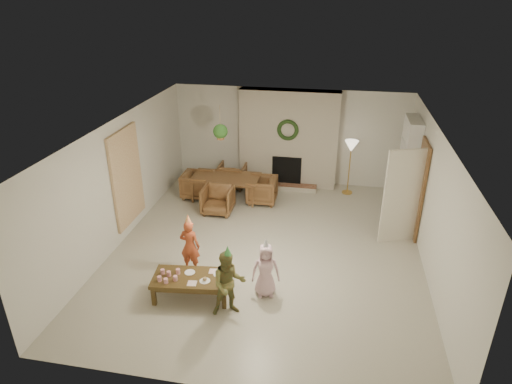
% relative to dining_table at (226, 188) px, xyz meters
% --- Properties ---
extents(floor, '(7.00, 7.00, 0.00)m').
position_rel_dining_table_xyz_m(floor, '(1.38, -2.08, -0.29)').
color(floor, '#B7B29E').
rests_on(floor, ground).
extents(ceiling, '(7.00, 7.00, 0.00)m').
position_rel_dining_table_xyz_m(ceiling, '(1.38, -2.08, 2.21)').
color(ceiling, white).
rests_on(ceiling, wall_back).
extents(wall_back, '(7.00, 0.00, 7.00)m').
position_rel_dining_table_xyz_m(wall_back, '(1.38, 1.42, 0.96)').
color(wall_back, silver).
rests_on(wall_back, floor).
extents(wall_front, '(7.00, 0.00, 7.00)m').
position_rel_dining_table_xyz_m(wall_front, '(1.38, -5.58, 0.96)').
color(wall_front, silver).
rests_on(wall_front, floor).
extents(wall_left, '(0.00, 7.00, 7.00)m').
position_rel_dining_table_xyz_m(wall_left, '(-1.62, -2.08, 0.96)').
color(wall_left, silver).
rests_on(wall_left, floor).
extents(wall_right, '(0.00, 7.00, 7.00)m').
position_rel_dining_table_xyz_m(wall_right, '(4.38, -2.08, 0.96)').
color(wall_right, silver).
rests_on(wall_right, floor).
extents(fireplace_mass, '(2.50, 0.40, 2.50)m').
position_rel_dining_table_xyz_m(fireplace_mass, '(1.38, 1.22, 0.96)').
color(fireplace_mass, '#592117').
rests_on(fireplace_mass, floor).
extents(fireplace_hearth, '(1.60, 0.30, 0.12)m').
position_rel_dining_table_xyz_m(fireplace_hearth, '(1.38, 0.87, -0.23)').
color(fireplace_hearth, '#5C2C19').
rests_on(fireplace_hearth, floor).
extents(fireplace_firebox, '(0.75, 0.12, 0.75)m').
position_rel_dining_table_xyz_m(fireplace_firebox, '(1.38, 1.04, 0.16)').
color(fireplace_firebox, black).
rests_on(fireplace_firebox, floor).
extents(fireplace_wreath, '(0.54, 0.10, 0.54)m').
position_rel_dining_table_xyz_m(fireplace_wreath, '(1.38, 0.99, 1.26)').
color(fireplace_wreath, '#1B3514').
rests_on(fireplace_wreath, fireplace_mass).
extents(floor_lamp_base, '(0.26, 0.26, 0.03)m').
position_rel_dining_table_xyz_m(floor_lamp_base, '(2.96, 0.92, -0.28)').
color(floor_lamp_base, gold).
rests_on(floor_lamp_base, floor).
extents(floor_lamp_post, '(0.03, 0.03, 1.25)m').
position_rel_dining_table_xyz_m(floor_lamp_post, '(2.96, 0.92, 0.36)').
color(floor_lamp_post, gold).
rests_on(floor_lamp_post, floor).
extents(floor_lamp_shade, '(0.33, 0.33, 0.28)m').
position_rel_dining_table_xyz_m(floor_lamp_shade, '(2.96, 0.92, 0.96)').
color(floor_lamp_shade, beige).
rests_on(floor_lamp_shade, floor_lamp_post).
extents(bookshelf_carcass, '(0.30, 1.00, 2.20)m').
position_rel_dining_table_xyz_m(bookshelf_carcass, '(4.22, 0.22, 0.81)').
color(bookshelf_carcass, white).
rests_on(bookshelf_carcass, floor).
extents(bookshelf_shelf_a, '(0.30, 0.92, 0.03)m').
position_rel_dining_table_xyz_m(bookshelf_shelf_a, '(4.20, 0.22, 0.16)').
color(bookshelf_shelf_a, white).
rests_on(bookshelf_shelf_a, bookshelf_carcass).
extents(bookshelf_shelf_b, '(0.30, 0.92, 0.03)m').
position_rel_dining_table_xyz_m(bookshelf_shelf_b, '(4.20, 0.22, 0.56)').
color(bookshelf_shelf_b, white).
rests_on(bookshelf_shelf_b, bookshelf_carcass).
extents(bookshelf_shelf_c, '(0.30, 0.92, 0.03)m').
position_rel_dining_table_xyz_m(bookshelf_shelf_c, '(4.20, 0.22, 0.96)').
color(bookshelf_shelf_c, white).
rests_on(bookshelf_shelf_c, bookshelf_carcass).
extents(bookshelf_shelf_d, '(0.30, 0.92, 0.03)m').
position_rel_dining_table_xyz_m(bookshelf_shelf_d, '(4.20, 0.22, 1.36)').
color(bookshelf_shelf_d, white).
rests_on(bookshelf_shelf_d, bookshelf_carcass).
extents(books_row_lower, '(0.20, 0.40, 0.24)m').
position_rel_dining_table_xyz_m(books_row_lower, '(4.18, 0.07, 0.30)').
color(books_row_lower, '#A1271D').
rests_on(books_row_lower, bookshelf_shelf_a).
extents(books_row_mid, '(0.20, 0.44, 0.24)m').
position_rel_dining_table_xyz_m(books_row_mid, '(4.18, 0.27, 0.70)').
color(books_row_mid, '#235B81').
rests_on(books_row_mid, bookshelf_shelf_b).
extents(books_row_upper, '(0.20, 0.36, 0.22)m').
position_rel_dining_table_xyz_m(books_row_upper, '(4.18, 0.12, 1.09)').
color(books_row_upper, '#B78627').
rests_on(books_row_upper, bookshelf_shelf_c).
extents(door_frame, '(0.05, 0.86, 2.04)m').
position_rel_dining_table_xyz_m(door_frame, '(4.34, -0.88, 0.73)').
color(door_frame, brown).
rests_on(door_frame, floor).
extents(door_leaf, '(0.77, 0.32, 2.00)m').
position_rel_dining_table_xyz_m(door_leaf, '(3.96, -1.26, 0.71)').
color(door_leaf, beige).
rests_on(door_leaf, floor).
extents(curtain_panel, '(0.06, 1.20, 2.00)m').
position_rel_dining_table_xyz_m(curtain_panel, '(-1.58, -1.88, 0.96)').
color(curtain_panel, beige).
rests_on(curtain_panel, wall_left).
extents(dining_table, '(1.65, 0.93, 0.58)m').
position_rel_dining_table_xyz_m(dining_table, '(0.00, 0.00, 0.00)').
color(dining_table, brown).
rests_on(dining_table, floor).
extents(dining_chair_near, '(0.69, 0.71, 0.64)m').
position_rel_dining_table_xyz_m(dining_chair_near, '(0.00, -0.72, 0.03)').
color(dining_chair_near, brown).
rests_on(dining_chair_near, floor).
extents(dining_chair_far, '(0.69, 0.71, 0.64)m').
position_rel_dining_table_xyz_m(dining_chair_far, '(-0.00, 0.72, 0.03)').
color(dining_chair_far, brown).
rests_on(dining_chair_far, floor).
extents(dining_chair_left, '(0.71, 0.69, 0.64)m').
position_rel_dining_table_xyz_m(dining_chair_left, '(-0.72, -0.00, 0.03)').
color(dining_chair_left, brown).
rests_on(dining_chair_left, floor).
extents(dining_chair_right, '(0.71, 0.69, 0.64)m').
position_rel_dining_table_xyz_m(dining_chair_right, '(0.90, 0.00, 0.03)').
color(dining_chair_right, brown).
rests_on(dining_chair_right, floor).
extents(hanging_plant_cord, '(0.01, 0.01, 0.70)m').
position_rel_dining_table_xyz_m(hanging_plant_cord, '(0.08, -0.58, 1.86)').
color(hanging_plant_cord, tan).
rests_on(hanging_plant_cord, ceiling).
extents(hanging_plant_pot, '(0.16, 0.16, 0.12)m').
position_rel_dining_table_xyz_m(hanging_plant_pot, '(0.08, -0.58, 1.51)').
color(hanging_plant_pot, '#955B30').
rests_on(hanging_plant_pot, hanging_plant_cord).
extents(hanging_plant_foliage, '(0.32, 0.32, 0.32)m').
position_rel_dining_table_xyz_m(hanging_plant_foliage, '(0.08, -0.58, 1.63)').
color(hanging_plant_foliage, '#23521B').
rests_on(hanging_plant_foliage, hanging_plant_pot).
extents(coffee_table_top, '(1.35, 0.79, 0.06)m').
position_rel_dining_table_xyz_m(coffee_table_top, '(0.38, -3.79, 0.08)').
color(coffee_table_top, '#4F3B1A').
rests_on(coffee_table_top, floor).
extents(coffee_table_apron, '(1.24, 0.68, 0.08)m').
position_rel_dining_table_xyz_m(coffee_table_apron, '(0.38, -3.79, 0.01)').
color(coffee_table_apron, '#4F3B1A').
rests_on(coffee_table_apron, floor).
extents(coffee_leg_fl, '(0.08, 0.08, 0.34)m').
position_rel_dining_table_xyz_m(coffee_leg_fl, '(-0.17, -4.12, -0.12)').
color(coffee_leg_fl, '#4F3B1A').
rests_on(coffee_leg_fl, floor).
extents(coffee_leg_fr, '(0.08, 0.08, 0.34)m').
position_rel_dining_table_xyz_m(coffee_leg_fr, '(0.99, -3.99, -0.12)').
color(coffee_leg_fr, '#4F3B1A').
rests_on(coffee_leg_fr, floor).
extents(coffee_leg_bl, '(0.08, 0.08, 0.34)m').
position_rel_dining_table_xyz_m(coffee_leg_bl, '(-0.23, -3.60, -0.12)').
color(coffee_leg_bl, '#4F3B1A').
rests_on(coffee_leg_bl, floor).
extents(coffee_leg_br, '(0.08, 0.08, 0.34)m').
position_rel_dining_table_xyz_m(coffee_leg_br, '(0.93, -3.47, -0.12)').
color(coffee_leg_br, '#4F3B1A').
rests_on(coffee_leg_br, floor).
extents(cup_a, '(0.08, 0.08, 0.09)m').
position_rel_dining_table_xyz_m(cup_a, '(-0.10, -4.00, 0.15)').
color(cup_a, white).
rests_on(cup_a, coffee_table_top).
extents(cup_b, '(0.08, 0.08, 0.09)m').
position_rel_dining_table_xyz_m(cup_b, '(-0.12, -3.80, 0.15)').
color(cup_b, white).
rests_on(cup_b, coffee_table_top).
extents(cup_c, '(0.08, 0.08, 0.09)m').
position_rel_dining_table_xyz_m(cup_c, '(0.03, -4.04, 0.15)').
color(cup_c, white).
rests_on(cup_c, coffee_table_top).
extents(cup_d, '(0.08, 0.08, 0.09)m').
position_rel_dining_table_xyz_m(cup_d, '(0.01, -3.84, 0.15)').
color(cup_d, white).
rests_on(cup_d, coffee_table_top).
extents(cup_e, '(0.08, 0.08, 0.09)m').
position_rel_dining_table_xyz_m(cup_e, '(0.16, -3.94, 0.15)').
color(cup_e, white).
rests_on(cup_e, coffee_table_top).
extents(cup_f, '(0.08, 0.08, 0.09)m').
position_rel_dining_table_xyz_m(cup_f, '(0.13, -3.74, 0.15)').
color(cup_f, white).
rests_on(cup_f, coffee_table_top).
extents(plate_a, '(0.20, 0.20, 0.01)m').
position_rel_dining_table_xyz_m(plate_a, '(0.32, -3.68, 0.11)').
color(plate_a, white).
rests_on(plate_a, coffee_table_top).
extents(plate_b, '(0.20, 0.20, 0.01)m').
position_rel_dining_table_xyz_m(plate_b, '(0.64, -3.86, 0.11)').
color(plate_b, white).
rests_on(plate_b, coffee_table_top).
extents(plate_c, '(0.20, 0.20, 0.01)m').
position_rel_dining_table_xyz_m(plate_c, '(0.81, -3.64, 0.11)').
color(plate_c, white).
rests_on(plate_c, coffee_table_top).
extents(food_scoop, '(0.08, 0.08, 0.07)m').
position_rel_dining_table_xyz_m(food_scoop, '(0.64, -3.86, 0.15)').
color(food_scoop, tan).
rests_on(food_scoop, plate_b).
extents(napkin_left, '(0.16, 0.16, 0.01)m').
position_rel_dining_table_xyz_m(napkin_left, '(0.45, -3.97, 0.11)').
color(napkin_left, beige).
rests_on(napkin_left, coffee_table_top).
extents(napkin_right, '(0.16, 0.16, 0.01)m').
position_rel_dining_table_xyz_m(napkin_right, '(0.70, -3.58, 0.11)').
color(napkin_right, beige).
rests_on(napkin_right, coffee_table_top).
extents(child_red, '(0.39, 0.27, 1.03)m').
position_rel_dining_table_xyz_m(child_red, '(0.12, -3.06, 0.23)').
color(child_red, '#C24D29').
rests_on(child_red, floor).
extents(party_hat_red, '(0.19, 0.19, 0.20)m').
position_rel_dining_table_xyz_m(party_hat_red, '(0.12, -3.06, 0.79)').
color(party_hat_red, '#ECCF4E').
rests_on(party_hat_red, child_red).
extents(child_plaid, '(0.67, 0.60, 1.13)m').
position_rel_dining_table_xyz_m(child_plaid, '(1.10, -4.08, 0.28)').
color(child_plaid, '#9C612A').
rests_on(child_plaid, floor).
extents(party_hat_plaid, '(0.14, 0.14, 0.19)m').
position_rel_dining_table_xyz_m(party_hat_plaid, '(1.10, -4.08, 0.88)').
color(party_hat_plaid, green).
rests_on(party_hat_plaid, child_plaid).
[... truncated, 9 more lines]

